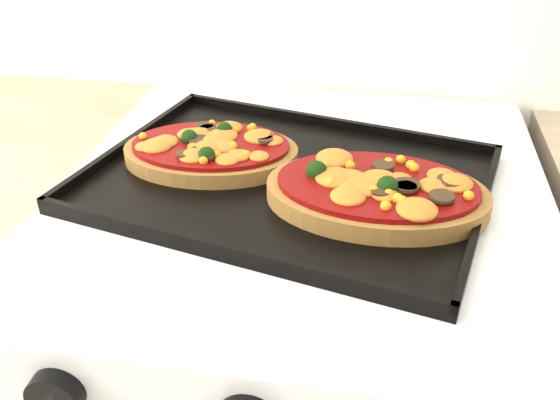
# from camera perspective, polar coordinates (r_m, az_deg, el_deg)

# --- Properties ---
(knob_left) EXTENTS (0.05, 0.02, 0.05)m
(knob_left) POSITION_cam_1_polar(r_m,az_deg,el_deg) (0.61, -19.83, -16.46)
(knob_left) COLOR black
(knob_left) RESTS_ON control_panel
(baking_tray) EXTENTS (0.53, 0.44, 0.02)m
(baking_tray) POSITION_cam_1_polar(r_m,az_deg,el_deg) (0.75, 0.67, 2.08)
(baking_tray) COLOR black
(baking_tray) RESTS_ON stove
(pizza_left) EXTENTS (0.23, 0.17, 0.03)m
(pizza_left) POSITION_cam_1_polar(r_m,az_deg,el_deg) (0.79, -6.35, 4.62)
(pizza_left) COLOR olive
(pizza_left) RESTS_ON baking_tray
(pizza_right) EXTENTS (0.25, 0.17, 0.04)m
(pizza_right) POSITION_cam_1_polar(r_m,az_deg,el_deg) (0.70, 8.86, 0.91)
(pizza_right) COLOR olive
(pizza_right) RESTS_ON baking_tray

